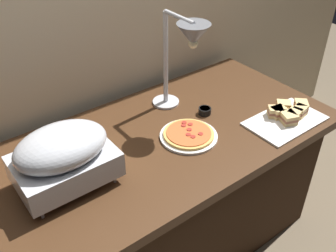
{
  "coord_description": "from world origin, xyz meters",
  "views": [
    {
      "loc": [
        -0.76,
        -1.15,
        1.84
      ],
      "look_at": [
        0.12,
        0.0,
        0.81
      ],
      "focal_mm": 41.07,
      "sensor_mm": 36.0,
      "label": 1
    }
  ],
  "objects_px": {
    "heat_lamp": "(187,44)",
    "sauce_cup_far": "(81,130)",
    "sandwich_platter": "(287,115)",
    "chafing_dish": "(63,155)",
    "sauce_cup_near": "(205,111)",
    "pizza_plate_front": "(189,135)"
  },
  "relations": [
    {
      "from": "heat_lamp",
      "to": "sauce_cup_far",
      "type": "relative_size",
      "value": 7.71
    },
    {
      "from": "sauce_cup_far",
      "to": "pizza_plate_front",
      "type": "bearing_deg",
      "value": -39.93
    },
    {
      "from": "sandwich_platter",
      "to": "sauce_cup_near",
      "type": "xyz_separation_m",
      "value": [
        -0.29,
        0.28,
        -0.01
      ]
    },
    {
      "from": "heat_lamp",
      "to": "sauce_cup_far",
      "type": "distance_m",
      "value": 0.63
    },
    {
      "from": "sauce_cup_near",
      "to": "sauce_cup_far",
      "type": "height_order",
      "value": "sauce_cup_far"
    },
    {
      "from": "heat_lamp",
      "to": "sandwich_platter",
      "type": "distance_m",
      "value": 0.62
    },
    {
      "from": "sauce_cup_far",
      "to": "sauce_cup_near",
      "type": "bearing_deg",
      "value": -20.81
    },
    {
      "from": "pizza_plate_front",
      "to": "sandwich_platter",
      "type": "xyz_separation_m",
      "value": [
        0.49,
        -0.18,
        0.01
      ]
    },
    {
      "from": "heat_lamp",
      "to": "chafing_dish",
      "type": "bearing_deg",
      "value": -172.56
    },
    {
      "from": "chafing_dish",
      "to": "sauce_cup_near",
      "type": "distance_m",
      "value": 0.78
    },
    {
      "from": "sauce_cup_near",
      "to": "sauce_cup_far",
      "type": "xyz_separation_m",
      "value": [
        -0.58,
        0.22,
        0.0
      ]
    },
    {
      "from": "heat_lamp",
      "to": "sauce_cup_far",
      "type": "height_order",
      "value": "heat_lamp"
    },
    {
      "from": "chafing_dish",
      "to": "heat_lamp",
      "type": "distance_m",
      "value": 0.73
    },
    {
      "from": "sauce_cup_near",
      "to": "sauce_cup_far",
      "type": "distance_m",
      "value": 0.62
    },
    {
      "from": "sandwich_platter",
      "to": "chafing_dish",
      "type": "bearing_deg",
      "value": 167.47
    },
    {
      "from": "pizza_plate_front",
      "to": "sandwich_platter",
      "type": "distance_m",
      "value": 0.52
    },
    {
      "from": "sandwich_platter",
      "to": "sauce_cup_far",
      "type": "height_order",
      "value": "sandwich_platter"
    },
    {
      "from": "chafing_dish",
      "to": "sauce_cup_far",
      "type": "height_order",
      "value": "chafing_dish"
    },
    {
      "from": "pizza_plate_front",
      "to": "sauce_cup_far",
      "type": "bearing_deg",
      "value": 140.07
    },
    {
      "from": "sandwich_platter",
      "to": "sauce_cup_far",
      "type": "relative_size",
      "value": 6.03
    },
    {
      "from": "chafing_dish",
      "to": "sauce_cup_far",
      "type": "distance_m",
      "value": 0.35
    },
    {
      "from": "chafing_dish",
      "to": "sauce_cup_far",
      "type": "xyz_separation_m",
      "value": [
        0.19,
        0.27,
        -0.12
      ]
    }
  ]
}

